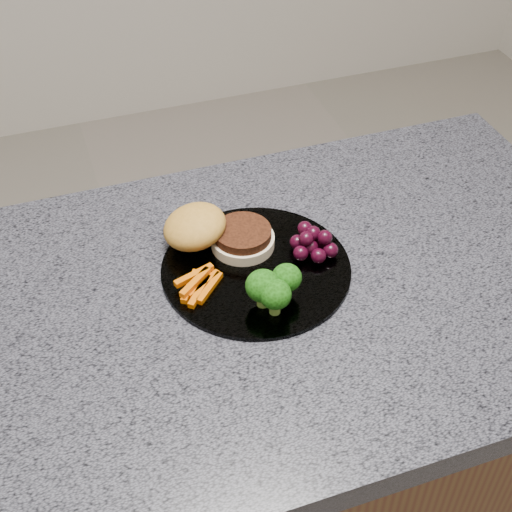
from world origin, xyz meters
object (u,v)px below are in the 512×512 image
(island_cabinet, at_px, (215,492))
(grape_bunch, at_px, (313,242))
(plate, at_px, (256,268))
(burger, at_px, (212,233))

(island_cabinet, relative_size, grape_bunch, 18.44)
(plate, bearing_deg, island_cabinet, -154.46)
(plate, height_order, burger, burger)
(island_cabinet, bearing_deg, burger, 66.23)
(island_cabinet, xyz_separation_m, grape_bunch, (0.18, 0.05, 0.49))
(plate, bearing_deg, grape_bunch, 3.27)
(plate, height_order, grape_bunch, grape_bunch)
(island_cabinet, distance_m, plate, 0.48)
(island_cabinet, distance_m, burger, 0.51)
(burger, bearing_deg, island_cabinet, -95.94)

